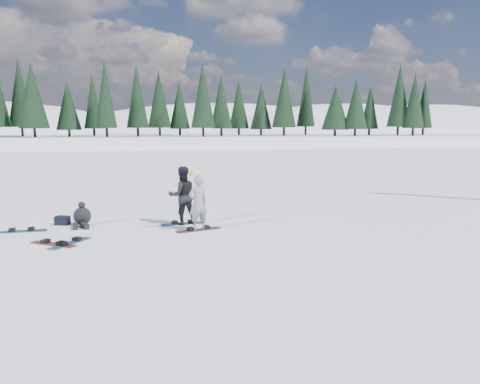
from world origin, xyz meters
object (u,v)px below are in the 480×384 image
at_px(seated_rider, 82,217).
at_px(snowboard_loose_c, 22,231).
at_px(gear_bag, 62,220).
at_px(snowboard_loose_b, 53,244).
at_px(snowboarder_woman, 198,203).
at_px(snowboard_loose_a, 70,243).
at_px(snowboarder_man, 182,195).

bearing_deg(seated_rider, snowboard_loose_c, -178.50).
bearing_deg(snowboard_loose_c, gear_bag, 34.11).
distance_m(seated_rider, snowboard_loose_c, 1.89).
distance_m(snowboard_loose_b, snowboard_loose_c, 2.29).
xyz_separation_m(snowboarder_woman, snowboard_loose_a, (-3.76, -1.16, -0.90)).
relative_size(snowboarder_woman, gear_bag, 4.35).
relative_size(snowboarder_woman, snowboard_loose_a, 1.31).
distance_m(snowboarder_woman, snowboard_loose_a, 4.03).
height_order(snowboarder_woman, snowboarder_man, snowboarder_man).
height_order(snowboarder_woman, snowboard_loose_a, snowboarder_woman).
height_order(snowboarder_woman, snowboard_loose_c, snowboarder_woman).
relative_size(snowboarder_man, gear_bag, 4.42).
distance_m(snowboarder_woman, snowboarder_man, 1.14).
bearing_deg(snowboard_loose_b, snowboarder_woman, 46.45).
distance_m(snowboard_loose_a, snowboard_loose_b, 0.46).
height_order(snowboarder_man, snowboard_loose_b, snowboarder_man).
xyz_separation_m(snowboarder_woman, snowboard_loose_c, (-5.60, 0.61, -0.90)).
bearing_deg(snowboard_loose_c, seated_rider, 13.93).
bearing_deg(snowboard_loose_a, seated_rider, 33.26).
distance_m(snowboarder_woman, gear_bag, 4.85).
xyz_separation_m(snowboarder_man, snowboard_loose_c, (-5.12, -0.42, -0.98)).
bearing_deg(gear_bag, snowboard_loose_b, -82.88).
bearing_deg(snowboard_loose_a, gear_bag, 47.69).
bearing_deg(snowboard_loose_b, seated_rider, 112.02).
relative_size(snowboarder_man, snowboard_loose_c, 1.33).
xyz_separation_m(snowboarder_man, snowboard_loose_a, (-3.28, -2.19, -0.98)).
bearing_deg(snowboarder_man, snowboarder_woman, 101.01).
bearing_deg(snowboard_loose_c, snowboard_loose_b, -58.41).
bearing_deg(snowboard_loose_c, snowboarder_man, -1.23).
xyz_separation_m(seated_rider, snowboard_loose_c, (-1.76, -0.63, -0.30)).
relative_size(snowboard_loose_a, snowboard_loose_c, 1.00).
bearing_deg(snowboarder_woman, seated_rider, -45.15).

